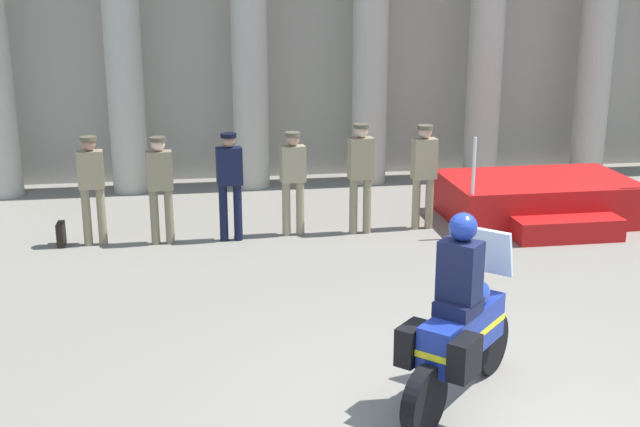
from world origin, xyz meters
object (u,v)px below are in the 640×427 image
(officer_in_row_1, at_px, (160,182))
(motorcycle_with_rider, at_px, (459,326))
(officer_in_row_0, at_px, (91,182))
(reviewing_stand, at_px, (539,200))
(briefcase_on_ground, at_px, (61,234))
(officer_in_row_4, at_px, (361,170))
(officer_in_row_5, at_px, (424,168))
(officer_in_row_3, at_px, (293,175))
(officer_in_row_2, at_px, (230,178))

(officer_in_row_1, height_order, motorcycle_with_rider, motorcycle_with_rider)
(officer_in_row_0, bearing_deg, motorcycle_with_rider, 119.87)
(reviewing_stand, distance_m, officer_in_row_0, 7.23)
(briefcase_on_ground, bearing_deg, officer_in_row_4, -1.03)
(reviewing_stand, bearing_deg, officer_in_row_1, -177.11)
(officer_in_row_0, height_order, officer_in_row_5, officer_in_row_5)
(officer_in_row_4, height_order, briefcase_on_ground, officer_in_row_4)
(reviewing_stand, xyz_separation_m, officer_in_row_1, (-6.19, -0.31, 0.64))
(officer_in_row_3, xyz_separation_m, motorcycle_with_rider, (0.86, -5.56, -0.18))
(officer_in_row_1, bearing_deg, motorcycle_with_rider, 112.70)
(officer_in_row_1, relative_size, officer_in_row_2, 0.99)
(officer_in_row_1, height_order, officer_in_row_3, officer_in_row_1)
(officer_in_row_4, distance_m, motorcycle_with_rider, 5.50)
(officer_in_row_4, height_order, motorcycle_with_rider, motorcycle_with_rider)
(officer_in_row_4, xyz_separation_m, motorcycle_with_rider, (-0.20, -5.49, -0.24))
(officer_in_row_5, distance_m, motorcycle_with_rider, 5.73)
(officer_in_row_1, bearing_deg, reviewing_stand, 177.60)
(reviewing_stand, height_order, officer_in_row_2, officer_in_row_2)
(reviewing_stand, xyz_separation_m, officer_in_row_4, (-3.10, -0.26, 0.70))
(officer_in_row_5, relative_size, briefcase_on_ground, 4.70)
(officer_in_row_0, distance_m, officer_in_row_4, 4.10)
(officer_in_row_5, bearing_deg, officer_in_row_0, -4.69)
(officer_in_row_2, xyz_separation_m, officer_in_row_4, (2.04, 0.06, 0.04))
(reviewing_stand, height_order, officer_in_row_3, officer_in_row_3)
(reviewing_stand, xyz_separation_m, motorcycle_with_rider, (-3.30, -5.74, 0.46))
(officer_in_row_0, xyz_separation_m, officer_in_row_3, (3.04, 0.03, -0.02))
(officer_in_row_1, distance_m, motorcycle_with_rider, 6.15)
(reviewing_stand, height_order, officer_in_row_4, officer_in_row_4)
(reviewing_stand, bearing_deg, motorcycle_with_rider, -119.91)
(briefcase_on_ground, bearing_deg, officer_in_row_1, -5.26)
(motorcycle_with_rider, relative_size, briefcase_on_ground, 5.28)
(officer_in_row_0, distance_m, officer_in_row_3, 3.04)
(officer_in_row_1, height_order, officer_in_row_5, officer_in_row_5)
(officer_in_row_1, bearing_deg, officer_in_row_4, 175.77)
(officer_in_row_1, bearing_deg, officer_in_row_5, 176.86)
(officer_in_row_2, bearing_deg, officer_in_row_1, -5.34)
(officer_in_row_2, bearing_deg, reviewing_stand, 178.19)
(reviewing_stand, xyz_separation_m, officer_in_row_0, (-7.20, -0.21, 0.65))
(officer_in_row_2, relative_size, officer_in_row_5, 0.99)
(officer_in_row_3, xyz_separation_m, officer_in_row_4, (1.06, -0.07, 0.06))
(officer_in_row_5, bearing_deg, officer_in_row_3, -4.65)
(reviewing_stand, distance_m, officer_in_row_2, 5.20)
(officer_in_row_5, relative_size, motorcycle_with_rider, 0.89)
(reviewing_stand, bearing_deg, officer_in_row_4, -175.30)
(officer_in_row_0, distance_m, officer_in_row_2, 2.05)
(officer_in_row_4, relative_size, briefcase_on_ground, 4.88)
(reviewing_stand, height_order, officer_in_row_5, officer_in_row_5)
(reviewing_stand, xyz_separation_m, officer_in_row_2, (-5.15, -0.31, 0.65))
(officer_in_row_0, relative_size, officer_in_row_3, 1.02)
(officer_in_row_3, bearing_deg, reviewing_stand, 177.19)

